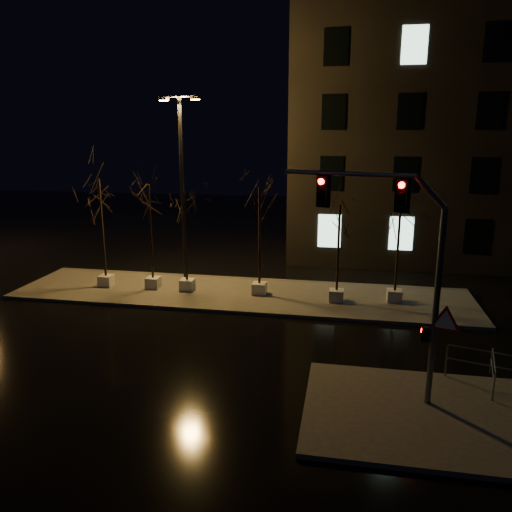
# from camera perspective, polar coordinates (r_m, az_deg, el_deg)

# --- Properties ---
(ground) EXTENTS (90.00, 90.00, 0.00)m
(ground) POSITION_cam_1_polar(r_m,az_deg,el_deg) (18.92, -5.78, -10.17)
(ground) COLOR black
(ground) RESTS_ON ground
(median) EXTENTS (22.00, 5.00, 0.15)m
(median) POSITION_cam_1_polar(r_m,az_deg,el_deg) (24.32, -1.85, -4.37)
(median) COLOR #4A4942
(median) RESTS_ON ground
(sidewalk_corner) EXTENTS (7.00, 5.00, 0.15)m
(sidewalk_corner) POSITION_cam_1_polar(r_m,az_deg,el_deg) (15.33, 19.34, -16.77)
(sidewalk_corner) COLOR #4A4942
(sidewalk_corner) RESTS_ON ground
(building) EXTENTS (25.00, 12.00, 15.00)m
(building) POSITION_cam_1_polar(r_m,az_deg,el_deg) (35.72, 25.76, 12.25)
(building) COLOR black
(building) RESTS_ON ground
(tree_0) EXTENTS (1.80, 1.80, 5.51)m
(tree_0) POSITION_cam_1_polar(r_m,az_deg,el_deg) (25.57, -17.35, 5.71)
(tree_0) COLOR beige
(tree_0) RESTS_ON median
(tree_1) EXTENTS (1.80, 1.80, 5.28)m
(tree_1) POSITION_cam_1_polar(r_m,az_deg,el_deg) (24.64, -12.08, 5.34)
(tree_1) COLOR beige
(tree_1) RESTS_ON median
(tree_2) EXTENTS (1.80, 1.80, 4.98)m
(tree_2) POSITION_cam_1_polar(r_m,az_deg,el_deg) (24.03, -8.14, 4.74)
(tree_2) COLOR beige
(tree_2) RESTS_ON median
(tree_3) EXTENTS (1.80, 1.80, 5.26)m
(tree_3) POSITION_cam_1_polar(r_m,az_deg,el_deg) (23.16, 0.40, 5.07)
(tree_3) COLOR beige
(tree_3) RESTS_ON median
(tree_4) EXTENTS (1.80, 1.80, 4.61)m
(tree_4) POSITION_cam_1_polar(r_m,az_deg,el_deg) (22.49, 9.48, 3.34)
(tree_4) COLOR beige
(tree_4) RESTS_ON median
(tree_5) EXTENTS (1.80, 1.80, 4.69)m
(tree_5) POSITION_cam_1_polar(r_m,az_deg,el_deg) (23.03, 16.07, 3.39)
(tree_5) COLOR beige
(tree_5) RESTS_ON median
(traffic_signal_mast) EXTENTS (5.12, 1.61, 6.49)m
(traffic_signal_mast) POSITION_cam_1_polar(r_m,az_deg,el_deg) (14.36, 16.16, 0.13)
(traffic_signal_mast) COLOR #585A60
(traffic_signal_mast) RESTS_ON sidewalk_corner
(streetlight_main) EXTENTS (2.31, 0.86, 9.32)m
(streetlight_main) POSITION_cam_1_polar(r_m,az_deg,el_deg) (25.84, -8.47, 8.94)
(streetlight_main) COLOR black
(streetlight_main) RESTS_ON median
(guard_rail_a) EXTENTS (2.45, 0.75, 1.10)m
(guard_rail_a) POSITION_cam_1_polar(r_m,az_deg,el_deg) (17.13, 25.18, -11.00)
(guard_rail_a) COLOR #585A60
(guard_rail_a) RESTS_ON sidewalk_corner
(guard_rail_b) EXTENTS (0.43, 1.84, 0.89)m
(guard_rail_b) POSITION_cam_1_polar(r_m,az_deg,el_deg) (17.11, 25.45, -11.58)
(guard_rail_b) COLOR #585A60
(guard_rail_b) RESTS_ON sidewalk_corner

